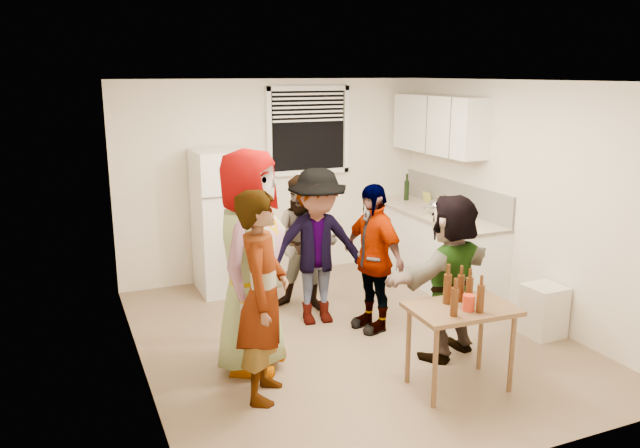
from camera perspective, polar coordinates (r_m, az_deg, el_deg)
name	(u,v)px	position (r m, az deg, el deg)	size (l,w,h in m)	color
room	(351,337)	(6.33, 2.84, -10.30)	(4.00, 4.50, 2.50)	silver
window	(308,131)	(8.02, -1.07, 8.52)	(1.12, 0.10, 1.06)	white
refrigerator	(226,221)	(7.50, -8.60, 0.25)	(0.70, 0.70, 1.70)	white
counter_lower	(433,248)	(7.93, 10.30, -2.21)	(0.60, 2.20, 0.86)	white
countertop	(435,213)	(7.82, 10.44, 0.96)	(0.64, 2.22, 0.04)	beige
backsplash	(455,196)	(7.94, 12.22, 2.54)	(0.03, 2.20, 0.36)	#B2ADA4
upper_cabinets	(438,124)	(7.90, 10.77, 8.93)	(0.34, 1.60, 0.70)	white
kettle	(437,214)	(7.70, 10.61, 0.90)	(0.25, 0.21, 0.21)	silver
paper_towel	(454,220)	(7.46, 12.19, 0.40)	(0.12, 0.12, 0.26)	white
wine_bottle	(406,200)	(8.48, 7.89, 2.18)	(0.07, 0.07, 0.26)	black
beer_bottle_counter	(444,218)	(7.49, 11.25, 0.51)	(0.05, 0.05, 0.21)	#47230C
blue_cup	(456,227)	(7.09, 12.36, -0.28)	(0.08, 0.08, 0.11)	blue
picture_frame	(427,197)	(8.35, 9.76, 2.41)	(0.02, 0.16, 0.14)	#C9C74C
trash_bin	(543,311)	(6.67, 19.74, -7.54)	(0.35, 0.35, 0.52)	silver
serving_table	(457,387)	(5.55, 12.43, -14.32)	(0.85, 0.57, 0.72)	brown
beer_bottle_table	(447,303)	(5.30, 11.50, -7.12)	(0.07, 0.07, 0.25)	#47230C
red_cup	(468,310)	(5.18, 13.39, -7.70)	(0.10, 0.10, 0.13)	red
guest_grey	(253,366)	(5.80, -6.17, -12.75)	(0.96, 1.96, 0.62)	gray
guest_stripe	(265,395)	(5.33, -5.05, -15.28)	(0.62, 1.71, 0.41)	#141933
guest_back_left	(306,308)	(7.05, -1.33, -7.73)	(0.73, 1.51, 0.57)	brown
guest_back_right	(317,321)	(6.71, -0.24, -8.87)	(1.06, 1.64, 0.61)	#3C3C41
guest_black	(371,328)	(6.57, 4.69, -9.42)	(0.89, 1.52, 0.37)	black
guest_orange	(447,354)	(6.10, 11.49, -11.56)	(1.42, 1.53, 0.45)	#D68058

